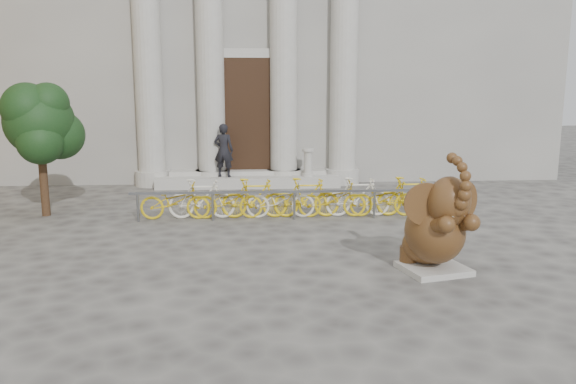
{
  "coord_description": "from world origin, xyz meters",
  "views": [
    {
      "loc": [
        0.05,
        -9.05,
        3.15
      ],
      "look_at": [
        0.82,
        2.2,
        1.1
      ],
      "focal_mm": 35.0,
      "sensor_mm": 36.0,
      "label": 1
    }
  ],
  "objects": [
    {
      "name": "elephant_statue",
      "position": [
        3.27,
        0.2,
        0.78
      ],
      "size": [
        1.39,
        1.68,
        2.14
      ],
      "rotation": [
        0.0,
        0.0,
        0.24
      ],
      "color": "#A8A59E",
      "rests_on": "ground"
    },
    {
      "name": "pedestrian",
      "position": [
        -0.79,
        9.19,
        1.23
      ],
      "size": [
        0.7,
        0.53,
        1.74
      ],
      "primitive_type": "imported",
      "rotation": [
        0.0,
        0.0,
        2.94
      ],
      "color": "black",
      "rests_on": "entrance_steps"
    },
    {
      "name": "ground",
      "position": [
        0.0,
        0.0,
        0.0
      ],
      "size": [
        80.0,
        80.0,
        0.0
      ],
      "primitive_type": "plane",
      "color": "#474442",
      "rests_on": "ground"
    },
    {
      "name": "balustrade_post",
      "position": [
        1.95,
        9.1,
        0.78
      ],
      "size": [
        0.37,
        0.37,
        0.92
      ],
      "color": "#A8A59E",
      "rests_on": "entrance_steps"
    },
    {
      "name": "classical_building",
      "position": [
        0.0,
        14.93,
        5.98
      ],
      "size": [
        22.0,
        10.7,
        12.0
      ],
      "color": "gray",
      "rests_on": "ground"
    },
    {
      "name": "entrance_steps",
      "position": [
        0.0,
        9.4,
        0.18
      ],
      "size": [
        6.0,
        1.2,
        0.36
      ],
      "primitive_type": "cube",
      "color": "#A8A59E",
      "rests_on": "ground"
    },
    {
      "name": "tree",
      "position": [
        -5.11,
        5.29,
        2.33
      ],
      "size": [
        1.93,
        1.76,
        3.34
      ],
      "color": "#332114",
      "rests_on": "ground"
    },
    {
      "name": "bike_rack",
      "position": [
        1.12,
        4.69,
        0.5
      ],
      "size": [
        8.0,
        0.53,
        1.0
      ],
      "color": "slate",
      "rests_on": "ground"
    }
  ]
}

